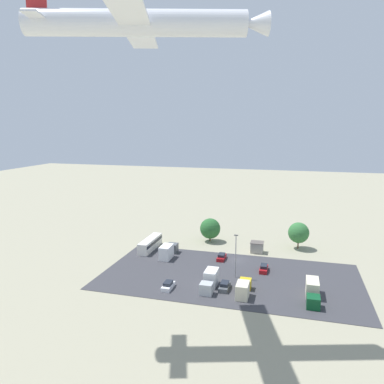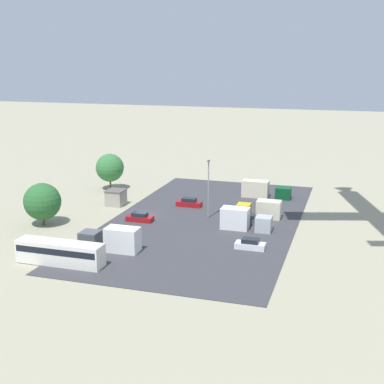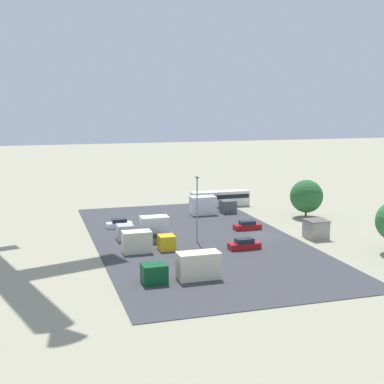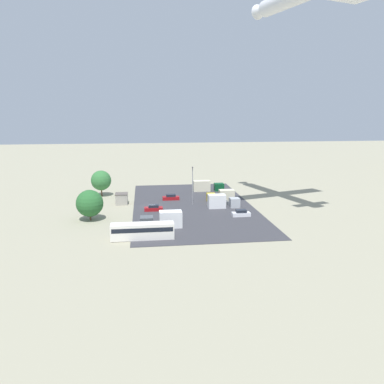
{
  "view_description": "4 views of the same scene",
  "coord_description": "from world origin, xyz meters",
  "px_view_note": "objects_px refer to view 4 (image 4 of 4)",
  "views": [
    {
      "loc": [
        -13.12,
        89.48,
        33.43
      ],
      "look_at": [
        5.42,
        22.57,
        21.08
      ],
      "focal_mm": 35.0,
      "sensor_mm": 36.0,
      "label": 1
    },
    {
      "loc": [
        81.18,
        33.69,
        26.2
      ],
      "look_at": [
        3.35,
        9.52,
        5.59
      ],
      "focal_mm": 50.0,
      "sensor_mm": 36.0,
      "label": 2
    },
    {
      "loc": [
        -75.23,
        34.14,
        20.5
      ],
      "look_at": [
        -0.81,
        11.51,
        7.55
      ],
      "focal_mm": 50.0,
      "sensor_mm": 36.0,
      "label": 3
    },
    {
      "loc": [
        92.01,
        -1.39,
        23.55
      ],
      "look_at": [
        5.64,
        9.85,
        4.87
      ],
      "focal_mm": 35.0,
      "sensor_mm": 36.0,
      "label": 4
    }
  ],
  "objects_px": {
    "parked_car_0": "(171,197)",
    "parked_truck_1": "(164,220)",
    "parked_truck_3": "(207,186)",
    "bus": "(143,230)",
    "parked_car_1": "(219,202)",
    "parked_car_2": "(154,208)",
    "parked_truck_0": "(222,196)",
    "shed_building": "(122,199)",
    "parked_truck_2": "(222,202)",
    "parked_car_3": "(241,213)"
  },
  "relations": [
    {
      "from": "parked_car_2",
      "to": "parked_truck_0",
      "type": "distance_m",
      "value": 20.36
    },
    {
      "from": "parked_truck_0",
      "to": "parked_truck_3",
      "type": "xyz_separation_m",
      "value": [
        -13.24,
        -2.05,
        0.09
      ]
    },
    {
      "from": "parked_car_0",
      "to": "parked_truck_0",
      "type": "distance_m",
      "value": 13.99
    },
    {
      "from": "parked_truck_1",
      "to": "parked_car_2",
      "type": "bearing_deg",
      "value": 7.4
    },
    {
      "from": "bus",
      "to": "parked_car_3",
      "type": "bearing_deg",
      "value": 119.92
    },
    {
      "from": "parked_car_0",
      "to": "parked_truck_0",
      "type": "xyz_separation_m",
      "value": [
        2.9,
        13.66,
        0.71
      ]
    },
    {
      "from": "parked_truck_0",
      "to": "parked_truck_2",
      "type": "bearing_deg",
      "value": 167.09
    },
    {
      "from": "bus",
      "to": "shed_building",
      "type": "bearing_deg",
      "value": -169.26
    },
    {
      "from": "parked_car_2",
      "to": "parked_truck_2",
      "type": "height_order",
      "value": "parked_truck_2"
    },
    {
      "from": "shed_building",
      "to": "parked_car_0",
      "type": "xyz_separation_m",
      "value": [
        -2.91,
        13.04,
        -0.71
      ]
    },
    {
      "from": "parked_car_0",
      "to": "parked_car_1",
      "type": "distance_m",
      "value": 13.9
    },
    {
      "from": "parked_truck_1",
      "to": "parked_car_1",
      "type": "bearing_deg",
      "value": -40.91
    },
    {
      "from": "bus",
      "to": "parked_truck_0",
      "type": "relative_size",
      "value": 1.61
    },
    {
      "from": "parked_car_0",
      "to": "parked_truck_1",
      "type": "distance_m",
      "value": 24.84
    },
    {
      "from": "parked_truck_3",
      "to": "bus",
      "type": "bearing_deg",
      "value": -24.84
    },
    {
      "from": "parked_car_2",
      "to": "parked_car_3",
      "type": "distance_m",
      "value": 21.18
    },
    {
      "from": "parked_car_3",
      "to": "bus",
      "type": "bearing_deg",
      "value": 119.92
    },
    {
      "from": "parked_car_0",
      "to": "parked_truck_3",
      "type": "height_order",
      "value": "parked_truck_3"
    },
    {
      "from": "parked_car_3",
      "to": "shed_building",
      "type": "bearing_deg",
      "value": 60.99
    },
    {
      "from": "parked_car_0",
      "to": "parked_truck_1",
      "type": "height_order",
      "value": "parked_truck_1"
    },
    {
      "from": "shed_building",
      "to": "parked_car_2",
      "type": "height_order",
      "value": "shed_building"
    },
    {
      "from": "bus",
      "to": "parked_car_3",
      "type": "relative_size",
      "value": 2.8
    },
    {
      "from": "bus",
      "to": "parked_truck_1",
      "type": "relative_size",
      "value": 1.38
    },
    {
      "from": "shed_building",
      "to": "parked_truck_2",
      "type": "xyz_separation_m",
      "value": [
        7.18,
        25.05,
        0.17
      ]
    },
    {
      "from": "parked_car_0",
      "to": "parked_truck_0",
      "type": "relative_size",
      "value": 0.62
    },
    {
      "from": "parked_car_3",
      "to": "parked_truck_1",
      "type": "relative_size",
      "value": 0.49
    },
    {
      "from": "parked_truck_1",
      "to": "parked_truck_2",
      "type": "height_order",
      "value": "parked_truck_1"
    },
    {
      "from": "parked_car_3",
      "to": "parked_truck_0",
      "type": "height_order",
      "value": "parked_truck_0"
    },
    {
      "from": "parked_car_2",
      "to": "parked_truck_1",
      "type": "relative_size",
      "value": 0.51
    },
    {
      "from": "parked_truck_0",
      "to": "parked_truck_2",
      "type": "distance_m",
      "value": 7.38
    },
    {
      "from": "parked_car_1",
      "to": "parked_truck_2",
      "type": "distance_m",
      "value": 3.24
    },
    {
      "from": "parked_car_1",
      "to": "parked_truck_0",
      "type": "height_order",
      "value": "parked_truck_0"
    },
    {
      "from": "shed_building",
      "to": "parked_truck_0",
      "type": "distance_m",
      "value": 26.7
    },
    {
      "from": "parked_truck_3",
      "to": "parked_car_3",
      "type": "bearing_deg",
      "value": 6.37
    },
    {
      "from": "shed_building",
      "to": "parked_truck_0",
      "type": "height_order",
      "value": "parked_truck_0"
    },
    {
      "from": "parked_car_2",
      "to": "parked_truck_0",
      "type": "xyz_separation_m",
      "value": [
        -8.04,
        18.69,
        0.75
      ]
    },
    {
      "from": "parked_car_0",
      "to": "parked_car_2",
      "type": "xyz_separation_m",
      "value": [
        10.94,
        -5.02,
        -0.04
      ]
    },
    {
      "from": "parked_truck_1",
      "to": "parked_truck_2",
      "type": "distance_m",
      "value": 21.07
    },
    {
      "from": "parked_truck_2",
      "to": "parked_truck_1",
      "type": "bearing_deg",
      "value": -46.44
    },
    {
      "from": "parked_truck_1",
      "to": "parked_truck_2",
      "type": "bearing_deg",
      "value": -46.44
    },
    {
      "from": "parked_truck_0",
      "to": "parked_truck_3",
      "type": "relative_size",
      "value": 0.79
    },
    {
      "from": "parked_truck_3",
      "to": "shed_building",
      "type": "bearing_deg",
      "value": -61.75
    },
    {
      "from": "parked_truck_1",
      "to": "parked_truck_3",
      "type": "height_order",
      "value": "parked_truck_1"
    },
    {
      "from": "bus",
      "to": "parked_car_1",
      "type": "xyz_separation_m",
      "value": [
        -24.3,
        19.68,
        -0.97
      ]
    },
    {
      "from": "parked_car_0",
      "to": "shed_building",
      "type": "bearing_deg",
      "value": -77.43
    },
    {
      "from": "parked_truck_3",
      "to": "parked_car_0",
      "type": "bearing_deg",
      "value": -48.32
    },
    {
      "from": "parked_car_2",
      "to": "parked_truck_0",
      "type": "relative_size",
      "value": 0.6
    },
    {
      "from": "shed_building",
      "to": "parked_truck_1",
      "type": "height_order",
      "value": "parked_truck_1"
    },
    {
      "from": "parked_car_1",
      "to": "parked_car_3",
      "type": "distance_m",
      "value": 11.71
    },
    {
      "from": "bus",
      "to": "parked_car_2",
      "type": "xyz_separation_m",
      "value": [
        -20.34,
        2.63,
        -1.01
      ]
    }
  ]
}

